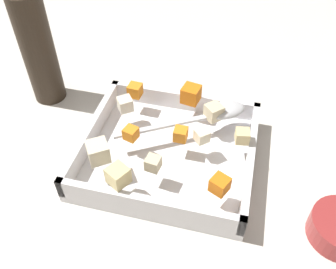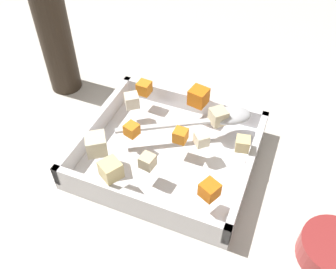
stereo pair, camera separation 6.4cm
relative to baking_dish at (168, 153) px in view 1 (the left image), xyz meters
name	(u,v)px [view 1 (the left image)]	position (x,y,z in m)	size (l,w,h in m)	color
ground_plane	(162,163)	(0.01, 0.01, -0.02)	(4.00, 4.00, 0.00)	beige
baking_dish	(168,153)	(0.00, 0.00, 0.00)	(0.30, 0.27, 0.05)	silver
carrot_chunk_corner_sw	(220,185)	(-0.10, 0.09, 0.05)	(0.03, 0.03, 0.03)	orange
carrot_chunk_near_left	(191,94)	(-0.02, -0.11, 0.05)	(0.03, 0.03, 0.03)	orange
carrot_chunk_under_handle	(132,132)	(0.06, 0.01, 0.05)	(0.02, 0.02, 0.02)	orange
carrot_chunk_heap_side	(135,90)	(0.09, -0.10, 0.05)	(0.03, 0.03, 0.03)	orange
carrot_chunk_center	(181,134)	(-0.02, 0.00, 0.05)	(0.02, 0.02, 0.02)	orange
potato_chunk_near_right	(242,136)	(-0.13, -0.03, 0.05)	(0.02, 0.02, 0.02)	#E0CC89
potato_chunk_mid_right	(214,112)	(-0.07, -0.07, 0.05)	(0.03, 0.03, 0.03)	beige
potato_chunk_corner_nw	(155,164)	(0.00, 0.07, 0.05)	(0.02, 0.02, 0.02)	beige
potato_chunk_rim_edge	(202,136)	(-0.06, -0.01, 0.05)	(0.02, 0.02, 0.02)	beige
potato_chunk_corner_ne	(118,176)	(0.05, 0.11, 0.05)	(0.03, 0.03, 0.03)	#E0CC89
parsnip_chunk_far_left	(125,104)	(0.10, -0.06, 0.05)	(0.03, 0.03, 0.03)	silver
parsnip_chunk_mid_left	(98,152)	(0.10, 0.07, 0.06)	(0.03, 0.03, 0.03)	beige
serving_spoon	(218,112)	(-0.08, -0.08, 0.05)	(0.23, 0.15, 0.02)	silver
pepper_mill	(38,49)	(0.30, -0.12, 0.10)	(0.07, 0.07, 0.26)	#2D2319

